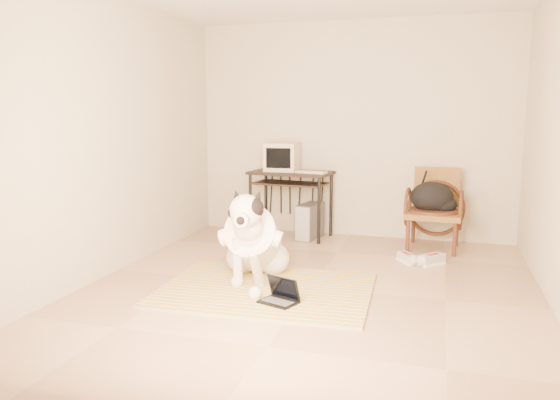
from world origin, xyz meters
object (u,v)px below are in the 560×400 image
at_px(dog, 254,241).
at_px(rattan_chair, 434,209).
at_px(laptop, 280,296).
at_px(computer_desk, 291,181).
at_px(backpack, 434,199).
at_px(crt_monitor, 282,157).
at_px(pc_tower, 310,221).

xyz_separation_m(dog, rattan_chair, (1.62, 1.75, 0.09)).
xyz_separation_m(laptop, rattan_chair, (1.18, 2.33, 0.39)).
relative_size(dog, computer_desk, 1.19).
height_order(laptop, backpack, backpack).
bearing_deg(crt_monitor, computer_desk, -20.45).
bearing_deg(dog, crt_monitor, 98.15).
xyz_separation_m(laptop, backpack, (1.17, 2.27, 0.52)).
height_order(dog, crt_monitor, crt_monitor).
relative_size(crt_monitor, pc_tower, 0.82).
xyz_separation_m(computer_desk, pc_tower, (0.26, -0.01, -0.50)).
bearing_deg(dog, laptop, -53.05).
distance_m(pc_tower, rattan_chair, 1.52).
bearing_deg(rattan_chair, crt_monitor, 175.70).
relative_size(computer_desk, pc_tower, 2.13).
relative_size(laptop, pc_tower, 0.72).
relative_size(pc_tower, rattan_chair, 0.54).
bearing_deg(pc_tower, rattan_chair, -3.07).
bearing_deg(laptop, backpack, 62.76).
height_order(laptop, computer_desk, computer_desk).
height_order(laptop, crt_monitor, crt_monitor).
xyz_separation_m(dog, pc_tower, (0.11, 1.83, -0.15)).
relative_size(crt_monitor, backpack, 0.77).
distance_m(crt_monitor, pc_tower, 0.88).
xyz_separation_m(computer_desk, crt_monitor, (-0.13, 0.05, 0.29)).
height_order(laptop, rattan_chair, rattan_chair).
height_order(computer_desk, crt_monitor, crt_monitor).
bearing_deg(backpack, pc_tower, 174.84).
relative_size(dog, crt_monitor, 3.12).
height_order(crt_monitor, backpack, crt_monitor).
relative_size(computer_desk, backpack, 2.03).
xyz_separation_m(pc_tower, backpack, (1.49, -0.13, 0.37)).
height_order(dog, pc_tower, dog).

